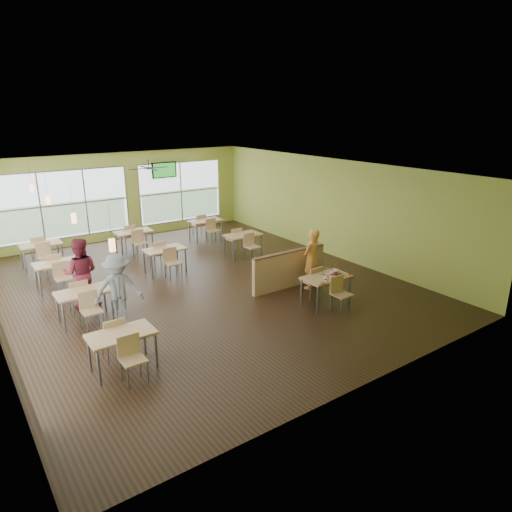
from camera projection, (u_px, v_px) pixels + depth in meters
name	position (u px, v px, depth m)	size (l,w,h in m)	color
room	(196.00, 230.00, 12.27)	(12.00, 12.04, 3.20)	black
window_bays	(65.00, 225.00, 13.24)	(9.24, 10.24, 2.38)	white
main_table	(326.00, 281.00, 11.33)	(1.22, 1.52, 0.87)	tan
half_wall_divider	(289.00, 269.00, 12.49)	(2.40, 0.14, 1.04)	tan
dining_tables	(138.00, 255.00, 13.32)	(6.92, 8.72, 0.87)	tan
pendant_lights	(61.00, 209.00, 10.77)	(0.11, 7.31, 0.86)	#2D2119
ceiling_fan	(149.00, 168.00, 14.18)	(1.25, 1.25, 0.29)	#2D2119
tv_backwall	(164.00, 170.00, 17.57)	(1.00, 0.07, 0.60)	black
man_plaid	(311.00, 259.00, 12.33)	(0.61, 0.40, 1.67)	#D75B17
patron_maroon	(81.00, 273.00, 11.12)	(0.86, 0.67, 1.76)	maroon
patron_grey	(118.00, 289.00, 10.26)	(1.08, 0.62, 1.66)	slate
cup_blue	(326.00, 279.00, 10.95)	(0.08, 0.08, 0.30)	white
cup_yellow	(327.00, 276.00, 11.15)	(0.09, 0.09, 0.32)	white
cup_red_near	(331.00, 274.00, 11.25)	(0.10, 0.10, 0.35)	white
cup_red_far	(336.00, 272.00, 11.38)	(0.10, 0.10, 0.37)	white
food_basket	(337.00, 273.00, 11.43)	(0.24, 0.24, 0.05)	black
ketchup_cup	(350.00, 274.00, 11.39)	(0.06, 0.06, 0.03)	#B40405
wrapper_left	(322.00, 283.00, 10.83)	(0.16, 0.14, 0.04)	olive
wrapper_mid	(324.00, 273.00, 11.45)	(0.20, 0.18, 0.05)	olive
wrapper_right	(342.00, 276.00, 11.28)	(0.15, 0.13, 0.04)	olive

